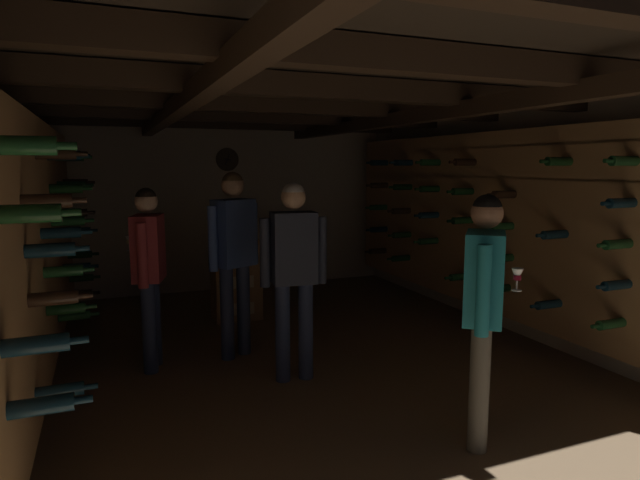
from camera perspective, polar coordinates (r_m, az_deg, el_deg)
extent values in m
plane|color=#8C7051|center=(4.73, -0.90, -13.33)|extent=(8.40, 8.40, 0.00)
cube|color=beige|center=(7.53, -9.83, 3.74)|extent=(4.72, 0.06, 2.35)
cube|color=beige|center=(5.70, 21.50, 1.96)|extent=(0.06, 6.40, 2.35)
cube|color=black|center=(4.45, -0.97, 16.53)|extent=(4.72, 6.52, 0.06)
cube|color=#2D2116|center=(2.95, 11.48, 18.40)|extent=(4.60, 0.14, 0.16)
cube|color=#2D2116|center=(3.92, 2.09, 15.91)|extent=(4.60, 0.14, 0.16)
cube|color=#2D2116|center=(4.96, -3.36, 14.24)|extent=(4.60, 0.14, 0.16)
cube|color=#2D2116|center=(6.03, -6.87, 13.09)|extent=(4.60, 0.14, 0.16)
cube|color=#2D2116|center=(7.11, -9.29, 12.26)|extent=(4.60, 0.14, 0.16)
cube|color=#2D2116|center=(4.17, -14.76, 13.67)|extent=(0.12, 6.40, 0.12)
cube|color=#2D2116|center=(4.89, 10.73, 12.91)|extent=(0.12, 6.40, 0.12)
cylinder|color=white|center=(7.46, -9.91, 8.47)|extent=(0.29, 0.02, 0.29)
cylinder|color=#2D2314|center=(7.45, -9.88, 8.48)|extent=(0.31, 0.01, 0.31)
cube|color=black|center=(7.45, -9.88, 8.48)|extent=(0.10, 0.01, 0.03)
cube|color=black|center=(7.45, -9.87, 8.48)|extent=(0.07, 0.01, 0.15)
cube|color=#A37547|center=(4.33, -29.18, -0.57)|extent=(0.32, 5.50, 1.80)
cylinder|color=#0F2838|center=(3.32, -26.36, -14.31)|extent=(0.28, 0.07, 0.07)
cylinder|color=#0F2838|center=(3.31, -23.24, -14.19)|extent=(0.07, 0.03, 0.03)
cylinder|color=#143819|center=(4.80, -25.00, -7.39)|extent=(0.28, 0.07, 0.07)
cylinder|color=#143819|center=(4.80, -22.90, -7.29)|extent=(0.07, 0.03, 0.03)
cylinder|color=black|center=(5.58, -24.60, -5.30)|extent=(0.28, 0.07, 0.07)
cylinder|color=black|center=(5.57, -22.80, -5.21)|extent=(0.07, 0.03, 0.03)
cylinder|color=#194723|center=(6.34, -24.31, -3.74)|extent=(0.28, 0.07, 0.07)
cylinder|color=#194723|center=(6.34, -22.73, -3.66)|extent=(0.07, 0.03, 0.03)
cylinder|color=#0F2838|center=(2.50, -28.08, -15.45)|extent=(0.28, 0.07, 0.07)
cylinder|color=#0F2838|center=(2.49, -23.92, -15.32)|extent=(0.07, 0.03, 0.03)
cylinder|color=#143819|center=(3.99, -25.77, -6.66)|extent=(0.28, 0.07, 0.07)
cylinder|color=#143819|center=(3.98, -23.24, -6.55)|extent=(0.07, 0.03, 0.03)
cylinder|color=#0F2838|center=(5.54, -24.75, -2.68)|extent=(0.28, 0.07, 0.07)
cylinder|color=#0F2838|center=(5.53, -22.94, -2.59)|extent=(0.07, 0.03, 0.03)
cylinder|color=#143819|center=(6.29, -24.44, -1.45)|extent=(0.28, 0.07, 0.07)
cylinder|color=#143819|center=(6.29, -22.85, -1.37)|extent=(0.07, 0.03, 0.03)
cylinder|color=#0F2838|center=(2.40, -28.51, -9.89)|extent=(0.28, 0.07, 0.07)
cylinder|color=#0F2838|center=(2.39, -24.28, -9.73)|extent=(0.07, 0.03, 0.03)
cylinder|color=black|center=(3.17, -26.93, -5.62)|extent=(0.28, 0.07, 0.07)
cylinder|color=black|center=(3.16, -23.76, -5.47)|extent=(0.07, 0.03, 0.03)
cylinder|color=#194723|center=(3.93, -26.00, -3.05)|extent=(0.28, 0.07, 0.07)
cylinder|color=#194723|center=(3.92, -23.45, -2.93)|extent=(0.07, 0.03, 0.03)
cylinder|color=#0F2838|center=(6.26, -24.58, 0.87)|extent=(0.28, 0.07, 0.07)
cylinder|color=#0F2838|center=(6.25, -22.98, 0.96)|extent=(0.07, 0.03, 0.03)
cylinder|color=#0F2838|center=(3.13, -27.22, -1.00)|extent=(0.28, 0.07, 0.07)
cylinder|color=#0F2838|center=(3.12, -24.02, -0.84)|extent=(0.07, 0.03, 0.03)
cylinder|color=#0F2838|center=(3.90, -26.23, 0.67)|extent=(0.28, 0.07, 0.07)
cylinder|color=#0F2838|center=(3.89, -23.66, 0.81)|extent=(0.07, 0.03, 0.03)
cylinder|color=#194723|center=(4.67, -25.56, 1.80)|extent=(0.28, 0.07, 0.07)
cylinder|color=#194723|center=(4.66, -23.41, 1.91)|extent=(0.07, 0.03, 0.03)
cylinder|color=black|center=(5.47, -25.07, 2.62)|extent=(0.28, 0.07, 0.07)
cylinder|color=black|center=(5.46, -23.24, 2.72)|extent=(0.07, 0.03, 0.03)
cylinder|color=#143819|center=(2.33, -29.29, 2.45)|extent=(0.28, 0.07, 0.07)
cylinder|color=#143819|center=(2.31, -24.99, 2.69)|extent=(0.07, 0.03, 0.03)
cylinder|color=black|center=(3.11, -27.52, 3.70)|extent=(0.28, 0.07, 0.07)
cylinder|color=black|center=(3.10, -24.29, 3.89)|extent=(0.07, 0.03, 0.03)
cylinder|color=#143819|center=(4.68, -25.73, 4.96)|extent=(0.28, 0.07, 0.07)
cylinder|color=#143819|center=(4.67, -23.58, 5.08)|extent=(0.07, 0.03, 0.03)
cylinder|color=#194723|center=(5.45, -25.23, 5.31)|extent=(0.28, 0.07, 0.07)
cylinder|color=#194723|center=(5.44, -23.39, 5.41)|extent=(0.07, 0.03, 0.03)
cylinder|color=black|center=(6.25, -24.84, 5.58)|extent=(0.28, 0.07, 0.07)
cylinder|color=black|center=(6.24, -23.23, 5.67)|extent=(0.07, 0.03, 0.03)
cylinder|color=#194723|center=(2.32, -29.75, 8.77)|extent=(0.28, 0.07, 0.07)
cylinder|color=#194723|center=(2.30, -25.38, 9.06)|extent=(0.07, 0.03, 0.03)
cylinder|color=black|center=(3.89, -26.68, 8.24)|extent=(0.28, 0.07, 0.07)
cylinder|color=black|center=(3.88, -24.08, 8.39)|extent=(0.07, 0.03, 0.03)
cylinder|color=#0F2838|center=(4.66, -25.94, 8.11)|extent=(0.28, 0.07, 0.07)
cylinder|color=#0F2838|center=(4.65, -23.77, 8.23)|extent=(0.07, 0.03, 0.03)
cylinder|color=#194723|center=(5.43, -25.40, 8.01)|extent=(0.28, 0.07, 0.07)
cylinder|color=#194723|center=(5.43, -23.54, 8.12)|extent=(0.07, 0.03, 0.03)
cube|color=#A37547|center=(4.48, -26.57, -10.27)|extent=(0.02, 5.50, 0.02)
cube|color=#A37547|center=(4.41, -26.78, -7.09)|extent=(0.02, 5.50, 0.02)
cube|color=#A37547|center=(4.36, -26.99, -3.82)|extent=(0.02, 5.50, 0.02)
cube|color=#A37547|center=(4.32, -27.21, -0.47)|extent=(0.02, 5.50, 0.02)
cube|color=#A37547|center=(4.29, -27.42, 2.93)|extent=(0.02, 5.50, 0.02)
cube|color=#A37547|center=(4.28, -27.65, 6.35)|extent=(0.02, 5.50, 0.02)
cube|color=#A37547|center=(4.28, -27.87, 9.79)|extent=(0.02, 5.50, 0.02)
cube|color=#A37547|center=(5.69, 19.06, 1.81)|extent=(0.32, 5.50, 1.80)
cylinder|color=#194723|center=(4.57, 28.80, -7.84)|extent=(0.28, 0.07, 0.07)
cylinder|color=#194723|center=(4.44, 27.36, -8.19)|extent=(0.07, 0.03, 0.03)
cylinder|color=#0F2838|center=(4.96, 23.38, -6.32)|extent=(0.28, 0.07, 0.07)
cylinder|color=#0F2838|center=(4.84, 21.91, -6.58)|extent=(0.07, 0.03, 0.03)
cylinder|color=#143819|center=(5.39, 18.71, -4.95)|extent=(0.28, 0.07, 0.07)
cylinder|color=#143819|center=(5.28, 17.26, -5.15)|extent=(0.07, 0.03, 0.03)
cylinder|color=#194723|center=(5.85, 14.90, -3.81)|extent=(0.28, 0.07, 0.07)
cylinder|color=#194723|center=(5.75, 13.50, -3.97)|extent=(0.07, 0.03, 0.03)
cylinder|color=#143819|center=(6.85, 8.76, -1.93)|extent=(0.28, 0.07, 0.07)
cylinder|color=#143819|center=(6.76, 7.49, -2.03)|extent=(0.07, 0.03, 0.03)
cylinder|color=black|center=(7.38, 6.31, -1.17)|extent=(0.28, 0.07, 0.07)
cylinder|color=black|center=(7.29, 5.10, -1.25)|extent=(0.07, 0.03, 0.03)
cylinder|color=#0F2838|center=(4.49, 29.27, -4.20)|extent=(0.28, 0.07, 0.07)
cylinder|color=#0F2838|center=(4.36, 27.82, -4.45)|extent=(0.07, 0.03, 0.03)
cylinder|color=#194723|center=(5.32, 18.98, -1.84)|extent=(0.28, 0.07, 0.07)
cylinder|color=#194723|center=(5.21, 17.53, -1.98)|extent=(0.07, 0.03, 0.03)
cylinder|color=#194723|center=(6.29, 11.64, -0.11)|extent=(0.28, 0.07, 0.07)
cylinder|color=#194723|center=(6.20, 10.29, -0.19)|extent=(0.07, 0.03, 0.03)
cylinder|color=#143819|center=(6.79, 8.87, 0.55)|extent=(0.28, 0.07, 0.07)
cylinder|color=#143819|center=(6.70, 7.58, 0.48)|extent=(0.07, 0.03, 0.03)
cylinder|color=#0F2838|center=(7.31, 6.43, 1.12)|extent=(0.28, 0.07, 0.07)
cylinder|color=#0F2838|center=(7.23, 5.21, 1.07)|extent=(0.07, 0.03, 0.03)
cylinder|color=#194723|center=(4.45, 29.34, -0.38)|extent=(0.28, 0.07, 0.07)
cylinder|color=#194723|center=(4.32, 27.89, -0.51)|extent=(0.07, 0.03, 0.03)
cylinder|color=#0F2838|center=(4.84, 23.94, 0.55)|extent=(0.28, 0.07, 0.07)
cylinder|color=#0F2838|center=(4.71, 22.45, 0.45)|extent=(0.07, 0.03, 0.03)
cylinder|color=#194723|center=(5.30, 19.00, 1.39)|extent=(0.28, 0.07, 0.07)
cylinder|color=#194723|center=(5.18, 17.53, 1.32)|extent=(0.07, 0.03, 0.03)
cylinder|color=#143819|center=(5.75, 15.16, 2.04)|extent=(0.28, 0.07, 0.07)
cylinder|color=#143819|center=(5.65, 13.74, 1.99)|extent=(0.07, 0.03, 0.03)
cylinder|color=#0F2838|center=(6.26, 11.69, 2.62)|extent=(0.28, 0.07, 0.07)
cylinder|color=#0F2838|center=(6.17, 10.34, 2.57)|extent=(0.07, 0.03, 0.03)
cylinder|color=black|center=(6.78, 8.82, 3.09)|extent=(0.28, 0.07, 0.07)
cylinder|color=black|center=(6.69, 7.53, 3.05)|extent=(0.07, 0.03, 0.03)
cylinder|color=#194723|center=(7.30, 6.39, 3.48)|extent=(0.28, 0.07, 0.07)
cylinder|color=#194723|center=(7.22, 5.16, 3.45)|extent=(0.07, 0.03, 0.03)
cylinder|color=#0F2838|center=(4.42, 29.66, 3.46)|extent=(0.28, 0.07, 0.07)
cylinder|color=#0F2838|center=(4.29, 28.20, 3.45)|extent=(0.07, 0.03, 0.03)
cylinder|color=black|center=(5.26, 19.23, 4.62)|extent=(0.28, 0.07, 0.07)
cylinder|color=black|center=(5.15, 17.76, 4.62)|extent=(0.07, 0.03, 0.03)
cylinder|color=#143819|center=(5.75, 15.15, 5.04)|extent=(0.28, 0.07, 0.07)
cylinder|color=#143819|center=(5.64, 13.73, 5.04)|extent=(0.07, 0.03, 0.03)
cylinder|color=#143819|center=(6.24, 11.77, 5.36)|extent=(0.28, 0.07, 0.07)
cylinder|color=#143819|center=(6.15, 10.40, 5.36)|extent=(0.07, 0.03, 0.03)
cylinder|color=#143819|center=(6.74, 8.96, 5.61)|extent=(0.28, 0.07, 0.07)
cylinder|color=#143819|center=(6.65, 7.66, 5.61)|extent=(0.07, 0.03, 0.03)
cylinder|color=black|center=(7.27, 6.49, 5.83)|extent=(0.28, 0.07, 0.07)
cylinder|color=black|center=(7.19, 5.26, 5.82)|extent=(0.07, 0.03, 0.03)
cylinder|color=#194723|center=(4.42, 29.87, 7.34)|extent=(0.28, 0.07, 0.07)
cylinder|color=#194723|center=(4.28, 28.41, 7.45)|extent=(0.07, 0.03, 0.03)
cylinder|color=#143819|center=(4.81, 24.30, 7.66)|extent=(0.28, 0.07, 0.07)
cylinder|color=#143819|center=(4.68, 22.81, 7.76)|extent=(0.07, 0.03, 0.03)
cylinder|color=black|center=(5.72, 15.39, 8.02)|extent=(0.28, 0.07, 0.07)
cylinder|color=black|center=(5.62, 13.95, 8.08)|extent=(0.07, 0.03, 0.03)
cylinder|color=#194723|center=(6.24, 11.85, 8.11)|extent=(0.28, 0.07, 0.07)
cylinder|color=#194723|center=(6.14, 10.48, 8.15)|extent=(0.07, 0.03, 0.03)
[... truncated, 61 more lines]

